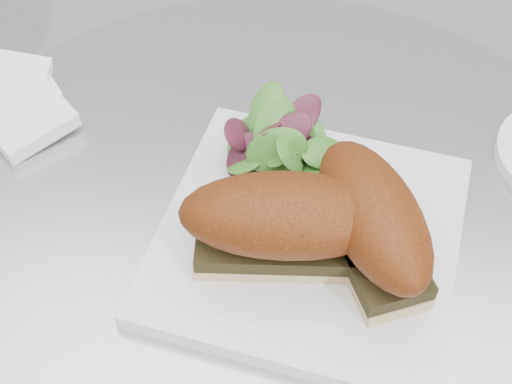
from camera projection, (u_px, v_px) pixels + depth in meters
The scene contains 6 objects.
table at pixel (269, 351), 0.83m from camera, with size 0.70×0.70×0.73m.
plate at pixel (308, 238), 0.62m from camera, with size 0.25×0.25×0.02m, color white.
sandwich_left at pixel (286, 222), 0.57m from camera, with size 0.18×0.09×0.08m.
sandwich_right at pixel (372, 221), 0.57m from camera, with size 0.13×0.17×0.08m.
salad at pixel (286, 146), 0.65m from camera, with size 0.12×0.12×0.05m, color #49872C, non-canonical shape.
napkin at pixel (11, 112), 0.72m from camera, with size 0.14×0.14×0.02m, color white, non-canonical shape.
Camera 1 is at (0.04, -0.39, 1.24)m, focal length 50.00 mm.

